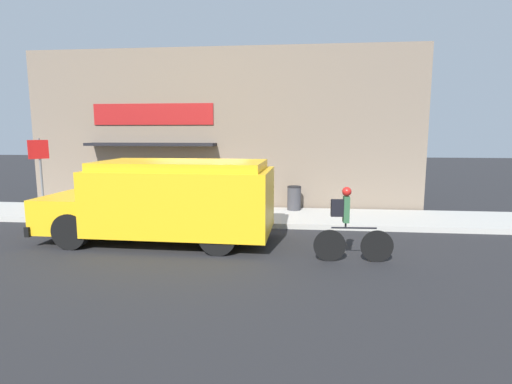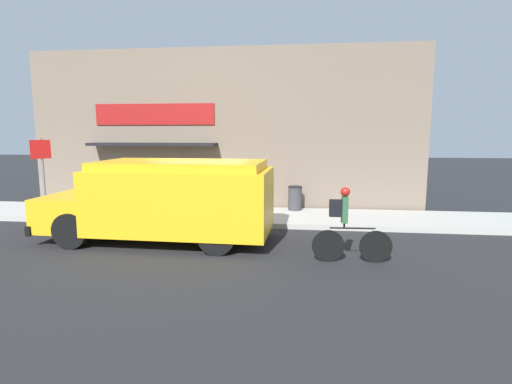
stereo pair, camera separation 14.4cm
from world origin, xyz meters
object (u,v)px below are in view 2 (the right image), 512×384
(stop_sign_post, at_px, (42,163))
(trash_bin, at_px, (295,198))
(cyclist, at_px, (347,227))
(school_bus, at_px, (168,199))

(stop_sign_post, bearing_deg, trash_bin, 10.06)
(cyclist, height_order, trash_bin, cyclist)
(school_bus, distance_m, cyclist, 4.50)
(school_bus, bearing_deg, trash_bin, 51.67)
(trash_bin, bearing_deg, stop_sign_post, -169.94)
(school_bus, height_order, stop_sign_post, stop_sign_post)
(cyclist, height_order, stop_sign_post, stop_sign_post)
(school_bus, distance_m, stop_sign_post, 5.56)
(stop_sign_post, xyz_separation_m, trash_bin, (8.12, 1.44, -1.22))
(school_bus, xyz_separation_m, trash_bin, (3.13, 3.78, -0.53))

